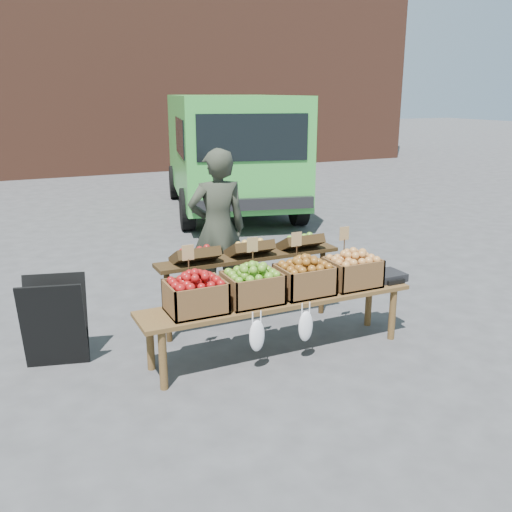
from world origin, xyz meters
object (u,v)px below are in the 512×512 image
delivery_van (230,154)px  back_table (250,280)px  display_bench (278,326)px  crate_golden_apples (196,297)px  crate_russet_pears (252,288)px  crate_red_apples (304,280)px  chalkboard_sign (55,322)px  weighing_scale (386,276)px  crate_green_apples (352,272)px  vendor (218,229)px

delivery_van → back_table: size_ratio=2.53×
delivery_van → display_bench: delivery_van is taller
back_table → crate_golden_apples: back_table is taller
crate_golden_apples → crate_russet_pears: same height
delivery_van → crate_red_apples: (-2.03, -6.64, -0.48)m
chalkboard_sign → weighing_scale: (3.20, -0.67, 0.19)m
delivery_van → weighing_scale: bearing=-85.2°
back_table → chalkboard_sign: bearing=-178.4°
crate_red_apples → crate_golden_apples: bearing=180.0°
delivery_van → back_table: 6.37m
weighing_scale → crate_red_apples: bearing=180.0°
delivery_van → crate_green_apples: delivery_van is taller
crate_red_apples → crate_russet_pears: bearing=180.0°
display_bench → crate_green_apples: 0.93m
chalkboard_sign → crate_russet_pears: crate_russet_pears is taller
display_bench → crate_golden_apples: crate_golden_apples is taller
vendor → crate_russet_pears: (-0.25, -1.46, -0.21)m
display_bench → weighing_scale: (1.25, 0.00, 0.33)m
weighing_scale → crate_green_apples: bearing=180.0°
display_bench → chalkboard_sign: bearing=161.2°
back_table → crate_red_apples: bearing=-71.2°
weighing_scale → display_bench: bearing=180.0°
delivery_van → display_bench: 7.08m
display_bench → delivery_van: bearing=70.9°
crate_golden_apples → crate_russet_pears: size_ratio=1.00×
vendor → weighing_scale: size_ratio=5.43×
chalkboard_sign → back_table: bearing=15.9°
delivery_van → chalkboard_sign: delivery_van is taller
crate_golden_apples → weighing_scale: size_ratio=1.47×
delivery_van → vendor: 5.68m
delivery_van → crate_golden_apples: (-3.13, -6.64, -0.48)m
crate_russet_pears → weighing_scale: crate_russet_pears is taller
crate_golden_apples → weighing_scale: 2.08m
crate_russet_pears → crate_green_apples: (1.10, 0.00, 0.00)m
delivery_van → back_table: (-2.27, -5.92, -0.67)m
crate_russet_pears → crate_green_apples: size_ratio=1.00×
delivery_van → crate_golden_apples: 7.35m
chalkboard_sign → weighing_scale: chalkboard_sign is taller
vendor → chalkboard_sign: 2.14m
chalkboard_sign → crate_green_apples: 2.87m
delivery_van → crate_golden_apples: bearing=-101.4°
delivery_van → crate_russet_pears: bearing=-97.4°
display_bench → vendor: bearing=91.2°
vendor → back_table: vendor is taller
vendor → crate_russet_pears: bearing=89.1°
chalkboard_sign → weighing_scale: bearing=2.6°
crate_red_apples → chalkboard_sign: bearing=163.3°
crate_russet_pears → crate_red_apples: same height
back_table → crate_green_apples: 1.09m
delivery_van → crate_russet_pears: delivery_van is taller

